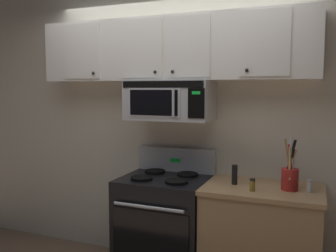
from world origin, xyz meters
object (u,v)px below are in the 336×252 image
over_range_microwave (170,100)px  spice_jar (252,185)px  stove_range (165,225)px  pepper_mill (235,175)px  utensil_crock_red (290,176)px  salt_shaker (310,186)px

over_range_microwave → spice_jar: (0.78, -0.27, -0.63)m
stove_range → pepper_mill: size_ratio=6.98×
stove_range → utensil_crock_red: utensil_crock_red is taller
salt_shaker → pepper_mill: 0.58m
salt_shaker → stove_range: bearing=179.0°
pepper_mill → stove_range: bearing=-179.9°
stove_range → utensil_crock_red: 1.18m
pepper_mill → utensil_crock_red: bearing=-1.4°
utensil_crock_red → over_range_microwave: bearing=173.2°
stove_range → salt_shaker: bearing=-1.0°
over_range_microwave → pepper_mill: size_ratio=4.74×
over_range_microwave → pepper_mill: bearing=-10.6°
pepper_mill → spice_jar: 0.23m
utensil_crock_red → salt_shaker: size_ratio=4.23×
utensil_crock_red → salt_shaker: 0.16m
over_range_microwave → utensil_crock_red: size_ratio=1.88×
pepper_mill → over_range_microwave: bearing=169.4°
over_range_microwave → utensil_crock_red: 1.19m
pepper_mill → spice_jar: bearing=-41.8°
utensil_crock_red → stove_range: bearing=179.5°
utensil_crock_red → spice_jar: 0.30m
pepper_mill → spice_jar: (0.17, -0.15, -0.03)m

